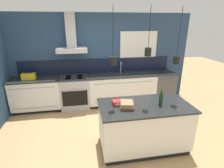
{
  "coord_description": "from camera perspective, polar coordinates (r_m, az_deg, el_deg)",
  "views": [
    {
      "loc": [
        -0.46,
        -3.06,
        2.35
      ],
      "look_at": [
        0.18,
        0.54,
        1.05
      ],
      "focal_mm": 28.0,
      "sensor_mm": 36.0,
      "label": 1
    }
  ],
  "objects": [
    {
      "name": "ground_plane",
      "position": [
        3.89,
        -1.36,
        -17.63
      ],
      "size": [
        16.0,
        16.0,
        0.0
      ],
      "primitive_type": "plane",
      "color": "tan",
      "rests_on": "ground"
    },
    {
      "name": "wall_back",
      "position": [
        5.17,
        -5.28,
        8.43
      ],
      "size": [
        5.6,
        2.4,
        2.6
      ],
      "color": "navy",
      "rests_on": "ground_plane"
    },
    {
      "name": "counter_run_left",
      "position": [
        5.27,
        -23.27,
        -3.09
      ],
      "size": [
        1.3,
        0.64,
        0.91
      ],
      "color": "black",
      "rests_on": "ground_plane"
    },
    {
      "name": "counter_run_sink",
      "position": [
        5.24,
        3.23,
        -1.55
      ],
      "size": [
        1.98,
        0.64,
        1.25
      ],
      "color": "black",
      "rests_on": "ground_plane"
    },
    {
      "name": "oven_range",
      "position": [
        5.12,
        -11.93,
        -2.59
      ],
      "size": [
        0.78,
        0.66,
        0.91
      ],
      "color": "#B5B5BA",
      "rests_on": "ground_plane"
    },
    {
      "name": "dishwasher",
      "position": [
        5.67,
        16.1,
        -0.73
      ],
      "size": [
        0.63,
        0.65,
        0.91
      ],
      "color": "#4C4C51",
      "rests_on": "ground_plane"
    },
    {
      "name": "kitchen_island",
      "position": [
        3.52,
        10.25,
        -13.28
      ],
      "size": [
        1.69,
        0.9,
        0.91
      ],
      "color": "black",
      "rests_on": "ground_plane"
    },
    {
      "name": "bottle_on_island",
      "position": [
        3.28,
        15.67,
        -4.59
      ],
      "size": [
        0.07,
        0.07,
        0.32
      ],
      "color": "#193319",
      "rests_on": "kitchen_island"
    },
    {
      "name": "book_stack",
      "position": [
        3.14,
        4.91,
        -6.75
      ],
      "size": [
        0.3,
        0.34,
        0.11
      ],
      "color": "#B2332D",
      "rests_on": "kitchen_island"
    },
    {
      "name": "red_supply_box",
      "position": [
        3.23,
        2.17,
        -6.1
      ],
      "size": [
        0.23,
        0.16,
        0.08
      ],
      "color": "red",
      "rests_on": "kitchen_island"
    },
    {
      "name": "yellow_toolbox",
      "position": [
        5.14,
        -25.58,
        2.29
      ],
      "size": [
        0.34,
        0.18,
        0.19
      ],
      "color": "gold",
      "rests_on": "counter_run_left"
    }
  ]
}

